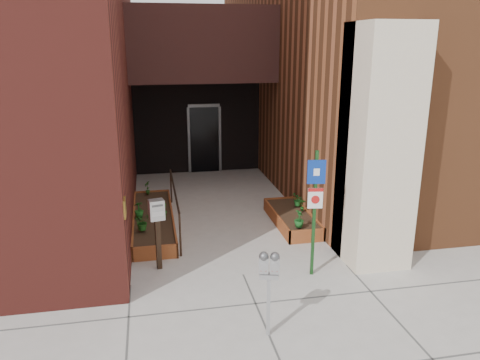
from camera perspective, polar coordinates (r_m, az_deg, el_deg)
ground at (r=8.65m, az=0.39°, el=-11.48°), size 80.00×80.00×0.00m
architecture at (r=14.48m, az=-6.13°, el=20.00°), size 20.00×14.60×10.00m
planter_left at (r=10.92m, az=-10.51°, el=-4.90°), size 0.90×3.60×0.30m
planter_right at (r=10.91m, az=6.35°, el=-4.72°), size 0.80×2.20×0.30m
handrail at (r=10.68m, az=-8.00°, el=-1.77°), size 0.04×3.34×0.90m
parking_meter at (r=6.60m, az=3.57°, el=-11.07°), size 0.30×0.17×1.30m
sign_post at (r=8.21m, az=9.13°, el=-2.50°), size 0.31×0.09×2.30m
payment_dropbox at (r=8.62m, az=-10.08°, el=-4.77°), size 0.30×0.25×1.35m
shrub_left_a at (r=9.94m, az=-11.83°, el=-4.99°), size 0.45×0.45×0.36m
shrub_left_b at (r=10.51m, az=-9.40°, el=-3.69°), size 0.28×0.28×0.36m
shrub_left_c at (r=10.66m, az=-12.21°, el=-3.53°), size 0.26×0.26×0.36m
shrub_left_d at (r=12.22m, az=-11.23°, el=-0.92°), size 0.21×0.21×0.35m
shrub_right_a at (r=9.95m, az=7.22°, el=-4.72°), size 0.27×0.27×0.37m
shrub_right_b at (r=10.90m, az=7.61°, el=-3.03°), size 0.22×0.22×0.30m
shrub_right_c at (r=11.22m, az=7.04°, el=-2.43°), size 0.38×0.38×0.30m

